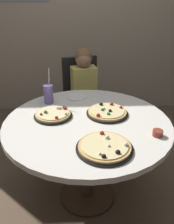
# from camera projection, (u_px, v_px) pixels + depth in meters

# --- Properties ---
(ground_plane) EXTENTS (8.00, 8.00, 0.00)m
(ground_plane) POSITION_uv_depth(u_px,v_px,m) (87.00, 195.00, 2.15)
(ground_plane) COLOR brown
(wall_with_window) EXTENTS (5.20, 0.14, 2.90)m
(wall_with_window) POSITION_uv_depth(u_px,v_px,m) (81.00, 4.00, 3.10)
(wall_with_window) COLOR tan
(wall_with_window) RESTS_ON ground_plane
(dining_table) EXTENTS (1.24, 1.24, 0.75)m
(dining_table) POSITION_uv_depth(u_px,v_px,m) (87.00, 132.00, 1.85)
(dining_table) COLOR silver
(dining_table) RESTS_ON ground_plane
(chair_wooden) EXTENTS (0.48, 0.48, 0.95)m
(chair_wooden) POSITION_uv_depth(u_px,v_px,m) (82.00, 95.00, 2.81)
(chair_wooden) COLOR black
(chair_wooden) RESTS_ON ground_plane
(diner_child) EXTENTS (0.33, 0.43, 1.08)m
(diner_child) POSITION_uv_depth(u_px,v_px,m) (86.00, 105.00, 2.67)
(diner_child) COLOR #3F4766
(diner_child) RESTS_ON ground_plane
(pizza_veggie) EXTENTS (0.33, 0.33, 0.05)m
(pizza_veggie) POSITION_uv_depth(u_px,v_px,m) (107.00, 112.00, 1.90)
(pizza_veggie) COLOR black
(pizza_veggie) RESTS_ON dining_table
(pizza_cheese) EXTENTS (0.35, 0.35, 0.05)m
(pizza_cheese) POSITION_uv_depth(u_px,v_px,m) (105.00, 147.00, 1.48)
(pizza_cheese) COLOR black
(pizza_cheese) RESTS_ON dining_table
(pizza_pepperoni) EXTENTS (0.29, 0.29, 0.05)m
(pizza_pepperoni) POSITION_uv_depth(u_px,v_px,m) (53.00, 114.00, 1.86)
(pizza_pepperoni) COLOR black
(pizza_pepperoni) RESTS_ON dining_table
(soda_cup) EXTENTS (0.08, 0.08, 0.31)m
(soda_cup) POSITION_uv_depth(u_px,v_px,m) (49.00, 94.00, 2.05)
(soda_cup) COLOR #6659A5
(soda_cup) RESTS_ON dining_table
(sauce_bowl) EXTENTS (0.07, 0.07, 0.04)m
(sauce_bowl) POSITION_uv_depth(u_px,v_px,m) (158.00, 133.00, 1.62)
(sauce_bowl) COLOR brown
(sauce_bowl) RESTS_ON dining_table
(plate_small) EXTENTS (0.18, 0.18, 0.01)m
(plate_small) POSITION_uv_depth(u_px,v_px,m) (76.00, 97.00, 2.19)
(plate_small) COLOR white
(plate_small) RESTS_ON dining_table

